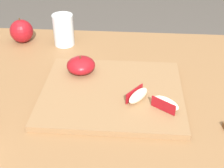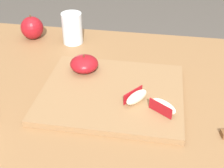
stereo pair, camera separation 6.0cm
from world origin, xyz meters
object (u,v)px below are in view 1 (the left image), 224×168
object	(u,v)px
whole_apple_red_delicious	(22,31)
cutting_board	(112,93)
apple_wedge_back	(166,103)
apple_wedge_left	(138,95)
apple_half_skin_up	(81,65)
drinking_glass_water	(63,30)

from	to	relation	value
whole_apple_red_delicious	cutting_board	bearing A→B (deg)	-41.15
apple_wedge_back	apple_wedge_left	xyz separation A→B (m)	(-0.07, 0.03, 0.00)
cutting_board	whole_apple_red_delicious	xyz separation A→B (m)	(-0.33, 0.29, 0.03)
apple_half_skin_up	drinking_glass_water	xyz separation A→B (m)	(-0.09, 0.20, 0.01)
apple_wedge_back	apple_wedge_left	distance (m)	0.07
apple_wedge_back	cutting_board	bearing A→B (deg)	154.14
apple_half_skin_up	drinking_glass_water	world-z (taller)	drinking_glass_water
apple_half_skin_up	drinking_glass_water	size ratio (longest dim) A/B	0.77
whole_apple_red_delicious	drinking_glass_water	world-z (taller)	drinking_glass_water
apple_half_skin_up	apple_wedge_left	distance (m)	0.20
drinking_glass_water	cutting_board	bearing A→B (deg)	-56.88
drinking_glass_water	whole_apple_red_delicious	bearing A→B (deg)	176.67
cutting_board	apple_half_skin_up	xyz separation A→B (m)	(-0.09, 0.08, 0.03)
apple_wedge_back	whole_apple_red_delicious	bearing A→B (deg)	142.68
apple_wedge_back	apple_half_skin_up	bearing A→B (deg)	146.93
apple_half_skin_up	drinking_glass_water	bearing A→B (deg)	114.32
apple_wedge_back	whole_apple_red_delicious	xyz separation A→B (m)	(-0.46, 0.35, 0.01)
apple_wedge_left	whole_apple_red_delicious	world-z (taller)	whole_apple_red_delicious
cutting_board	drinking_glass_water	size ratio (longest dim) A/B	3.49
apple_half_skin_up	whole_apple_red_delicious	distance (m)	0.31
apple_half_skin_up	apple_wedge_left	xyz separation A→B (m)	(0.16, -0.12, -0.01)
cutting_board	apple_wedge_back	distance (m)	0.15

